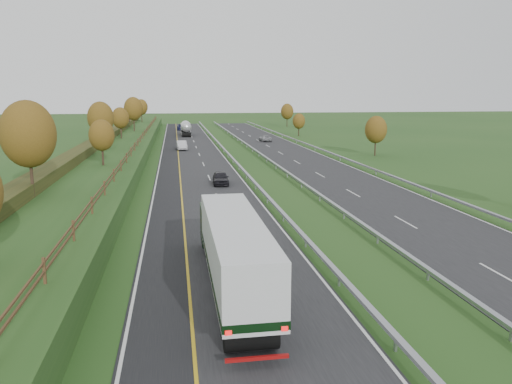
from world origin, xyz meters
The scene contains 19 objects.
ground centered at (8.00, 55.00, 0.00)m, with size 400.00×400.00×0.00m, color #234719.
near_carriageway centered at (0.00, 60.00, 0.02)m, with size 10.50×200.00×0.04m, color black.
far_carriageway centered at (16.50, 60.00, 0.02)m, with size 10.50×200.00×0.04m, color black.
hard_shoulder centered at (-3.75, 60.00, 0.02)m, with size 3.00×200.00×0.04m, color black.
lane_markings centered at (6.40, 59.88, 0.05)m, with size 26.75×200.00×0.01m.
embankment_left centered at (-13.00, 60.00, 1.00)m, with size 12.00×200.00×2.00m, color #234719.
hedge_left centered at (-15.00, 60.00, 2.55)m, with size 2.20×180.00×1.10m, color #2C3515.
fence_left centered at (-8.50, 59.59, 2.73)m, with size 0.12×189.06×1.20m.
median_barrier_near centered at (5.70, 60.00, 0.61)m, with size 0.32×200.00×0.71m.
median_barrier_far centered at (10.80, 60.00, 0.61)m, with size 0.32×200.00×0.71m.
outer_barrier_far centered at (22.30, 60.00, 0.62)m, with size 0.32×200.00×0.71m.
trees_left centered at (-12.64, 56.63, 6.37)m, with size 6.64×164.30×7.66m.
trees_far centered at (29.80, 89.21, 4.25)m, with size 8.45×118.60×7.12m.
box_lorry centered at (0.02, 11.21, 2.33)m, with size 2.58×16.28×4.06m.
road_tanker centered at (0.04, 111.07, 1.86)m, with size 2.40×11.22×3.46m.
car_dark_near centered at (2.23, 42.32, 0.77)m, with size 1.73×4.31×1.47m, color black.
car_silver_mid centered at (-1.54, 78.88, 0.86)m, with size 1.73×4.96×1.63m, color silver.
car_small_far centered at (-0.95, 129.85, 0.80)m, with size 2.13×5.25×1.52m, color #151844.
car_oncoming centered at (16.49, 92.59, 0.68)m, with size 2.12×4.60×1.28m, color #A3A4A8.
Camera 1 is at (-2.74, -13.19, 10.12)m, focal length 35.00 mm.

